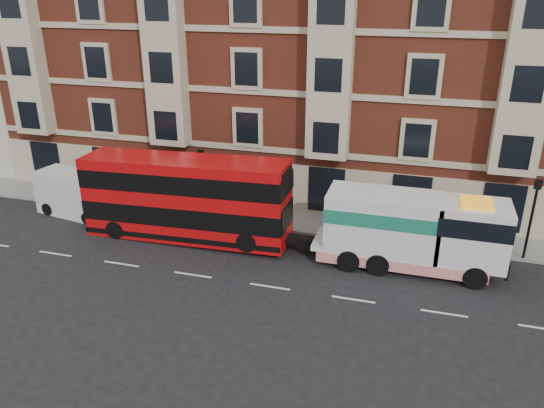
{
  "coord_description": "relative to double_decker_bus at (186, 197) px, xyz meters",
  "views": [
    {
      "loc": [
        6.17,
        -20.95,
        13.42
      ],
      "look_at": [
        -1.05,
        4.0,
        2.56
      ],
      "focal_mm": 35.0,
      "sensor_mm": 36.0,
      "label": 1
    }
  ],
  "objects": [
    {
      "name": "ground",
      "position": [
        5.95,
        -3.78,
        -2.49
      ],
      "size": [
        120.0,
        120.0,
        0.0
      ],
      "primitive_type": "plane",
      "color": "black",
      "rests_on": "ground"
    },
    {
      "name": "sidewalk",
      "position": [
        5.95,
        3.72,
        -2.41
      ],
      "size": [
        90.0,
        3.0,
        0.15
      ],
      "primitive_type": "cube",
      "color": "slate",
      "rests_on": "ground"
    },
    {
      "name": "victorian_terrace",
      "position": [
        6.45,
        11.22,
        7.58
      ],
      "size": [
        45.0,
        12.0,
        20.4
      ],
      "color": "brown",
      "rests_on": "ground"
    },
    {
      "name": "lamp_post_west",
      "position": [
        -0.05,
        2.42,
        0.19
      ],
      "size": [
        0.35,
        0.15,
        4.35
      ],
      "color": "black",
      "rests_on": "sidewalk"
    },
    {
      "name": "lamp_post_east",
      "position": [
        17.95,
        2.42,
        0.19
      ],
      "size": [
        0.35,
        0.15,
        4.35
      ],
      "color": "black",
      "rests_on": "sidewalk"
    },
    {
      "name": "double_decker_bus",
      "position": [
        0.0,
        0.0,
        0.0
      ],
      "size": [
        11.6,
        2.66,
        4.7
      ],
      "color": "#BC0A0C",
      "rests_on": "ground"
    },
    {
      "name": "tow_truck",
      "position": [
        12.06,
        -0.0,
        -0.44
      ],
      "size": [
        9.29,
        2.75,
        3.87
      ],
      "color": "silver",
      "rests_on": "ground"
    },
    {
      "name": "box_van",
      "position": [
        -7.98,
        1.22,
        -1.17
      ],
      "size": [
        5.42,
        2.92,
        2.67
      ],
      "rotation": [
        0.0,
        0.0,
        -0.18
      ],
      "color": "silver",
      "rests_on": "ground"
    },
    {
      "name": "pedestrian",
      "position": [
        -7.29,
        3.44,
        -1.41
      ],
      "size": [
        0.68,
        0.46,
        1.85
      ],
      "primitive_type": "imported",
      "rotation": [
        0.0,
        0.0,
        -0.02
      ],
      "color": "#17252F",
      "rests_on": "sidewalk"
    }
  ]
}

